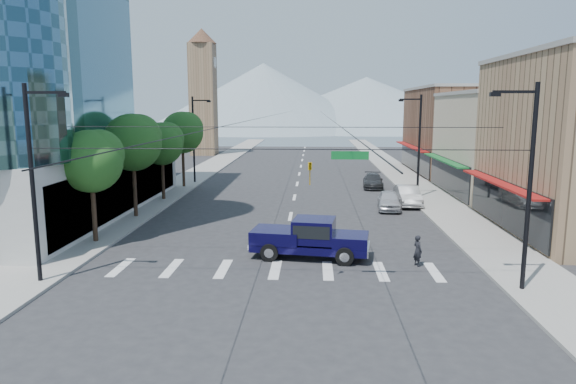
# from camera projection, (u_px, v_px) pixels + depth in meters

# --- Properties ---
(ground) EXTENTS (160.00, 160.00, 0.00)m
(ground) POSITION_uv_depth(u_px,v_px,m) (277.00, 280.00, 23.95)
(ground) COLOR #28282B
(ground) RESTS_ON ground
(sidewalk_left) EXTENTS (4.00, 120.00, 0.15)m
(sidewalk_left) POSITION_uv_depth(u_px,v_px,m) (204.00, 171.00, 63.91)
(sidewalk_left) COLOR gray
(sidewalk_left) RESTS_ON ground
(sidewalk_right) EXTENTS (4.00, 120.00, 0.15)m
(sidewalk_right) POSITION_uv_depth(u_px,v_px,m) (398.00, 172.00, 62.76)
(sidewalk_right) COLOR gray
(sidewalk_right) RESTS_ON ground
(shop_mid) EXTENTS (12.00, 14.00, 9.00)m
(shop_mid) POSITION_uv_depth(u_px,v_px,m) (518.00, 146.00, 45.88)
(shop_mid) COLOR tan
(shop_mid) RESTS_ON ground
(shop_far) EXTENTS (12.00, 18.00, 10.00)m
(shop_far) POSITION_uv_depth(u_px,v_px,m) (466.00, 132.00, 61.55)
(shop_far) COLOR brown
(shop_far) RESTS_ON ground
(clock_tower) EXTENTS (4.80, 4.80, 20.40)m
(clock_tower) POSITION_uv_depth(u_px,v_px,m) (203.00, 90.00, 84.06)
(clock_tower) COLOR #8C6B4C
(clock_tower) RESTS_ON ground
(mountain_left) EXTENTS (80.00, 80.00, 22.00)m
(mountain_left) POSITION_uv_depth(u_px,v_px,m) (264.00, 97.00, 170.61)
(mountain_left) COLOR gray
(mountain_left) RESTS_ON ground
(mountain_right) EXTENTS (90.00, 90.00, 18.00)m
(mountain_right) POSITION_uv_depth(u_px,v_px,m) (366.00, 103.00, 179.10)
(mountain_right) COLOR gray
(mountain_right) RESTS_ON ground
(tree_near) EXTENTS (3.65, 3.64, 6.71)m
(tree_near) POSITION_uv_depth(u_px,v_px,m) (94.00, 159.00, 29.66)
(tree_near) COLOR black
(tree_near) RESTS_ON ground
(tree_midnear) EXTENTS (4.09, 4.09, 7.52)m
(tree_midnear) POSITION_uv_depth(u_px,v_px,m) (135.00, 141.00, 36.46)
(tree_midnear) COLOR black
(tree_midnear) RESTS_ON ground
(tree_midfar) EXTENTS (3.65, 3.64, 6.71)m
(tree_midfar) POSITION_uv_depth(u_px,v_px,m) (163.00, 142.00, 43.45)
(tree_midfar) COLOR black
(tree_midfar) RESTS_ON ground
(tree_far) EXTENTS (4.09, 4.09, 7.52)m
(tree_far) POSITION_uv_depth(u_px,v_px,m) (184.00, 131.00, 50.25)
(tree_far) COLOR black
(tree_far) RESTS_ON ground
(signal_rig) EXTENTS (21.80, 0.20, 9.00)m
(signal_rig) POSITION_uv_depth(u_px,v_px,m) (280.00, 185.00, 22.18)
(signal_rig) COLOR black
(signal_rig) RESTS_ON ground
(lamp_pole_nw) EXTENTS (2.00, 0.25, 9.00)m
(lamp_pole_nw) POSITION_uv_depth(u_px,v_px,m) (195.00, 136.00, 53.20)
(lamp_pole_nw) COLOR black
(lamp_pole_nw) RESTS_ON ground
(lamp_pole_ne) EXTENTS (2.00, 0.25, 9.00)m
(lamp_pole_ne) POSITION_uv_depth(u_px,v_px,m) (418.00, 142.00, 44.28)
(lamp_pole_ne) COLOR black
(lamp_pole_ne) RESTS_ON ground
(pickup_truck) EXTENTS (6.54, 3.13, 2.13)m
(pickup_truck) POSITION_uv_depth(u_px,v_px,m) (309.00, 237.00, 27.35)
(pickup_truck) COLOR black
(pickup_truck) RESTS_ON ground
(pedestrian) EXTENTS (0.59, 0.69, 1.60)m
(pedestrian) POSITION_uv_depth(u_px,v_px,m) (418.00, 251.00, 25.94)
(pedestrian) COLOR black
(pedestrian) RESTS_ON ground
(parked_car_near) EXTENTS (2.15, 4.46, 1.47)m
(parked_car_near) POSITION_uv_depth(u_px,v_px,m) (389.00, 200.00, 40.11)
(parked_car_near) COLOR silver
(parked_car_near) RESTS_ON ground
(parked_car_mid) EXTENTS (1.70, 4.83, 1.59)m
(parked_car_mid) POSITION_uv_depth(u_px,v_px,m) (408.00, 196.00, 41.89)
(parked_car_mid) COLOR #B9B9B9
(parked_car_mid) RESTS_ON ground
(parked_car_far) EXTENTS (2.34, 4.91, 1.38)m
(parked_car_far) POSITION_uv_depth(u_px,v_px,m) (373.00, 181.00, 50.89)
(parked_car_far) COLOR #313134
(parked_car_far) RESTS_ON ground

